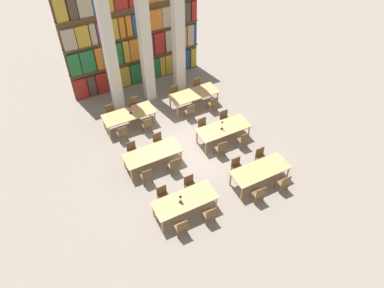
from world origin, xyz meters
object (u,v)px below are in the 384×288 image
Objects in this scene: chair_4 at (259,193)px; chair_22 at (213,103)px; chair_2 at (209,214)px; chair_8 at (146,175)px; chair_14 at (243,139)px; reading_table_5 at (194,95)px; chair_16 at (122,133)px; chair_20 at (190,111)px; reading_table_0 at (185,201)px; pillar_left at (110,53)px; reading_table_2 at (152,154)px; chair_11 at (158,141)px; chair_0 at (181,226)px; chair_17 at (111,113)px; chair_10 at (174,165)px; pillar_right at (178,36)px; chair_21 at (176,93)px; chair_19 at (135,106)px; reading_table_1 at (260,171)px; chair_12 at (220,148)px; chair_6 at (284,182)px; chair_5 at (237,166)px; chair_18 at (147,125)px; chair_1 at (163,195)px; chair_15 at (225,119)px; reading_table_4 at (129,115)px; chair_9 at (132,151)px; chair_23 at (198,86)px; chair_7 at (261,157)px; chair_13 at (203,126)px; desk_lamp_1 at (222,124)px; desk_lamp_0 at (180,198)px; reading_table_3 at (223,129)px; pillar_center at (145,44)px.

chair_4 is 1.00× the size of chair_22.
chair_8 is at bearing 115.84° from chair_2.
chair_14 reaches higher than reading_table_5.
chair_16 and chair_20 have the same top height.
reading_table_0 is at bearing 163.37° from chair_4.
pillar_left reaches higher than reading_table_2.
chair_11 is 3.60m from chair_22.
chair_0 is 3.25m from chair_4.
chair_17 is 4.86m from chair_22.
chair_10 is 4.36m from chair_22.
pillar_right is 6.79× the size of chair_22.
chair_17 is at bearing 100.76° from chair_2.
chair_14 is 1.00× the size of chair_21.
reading_table_1 is at bearing 114.17° from chair_19.
chair_12 is 1.00× the size of chair_14.
chair_16 is at bearing -149.18° from pillar_right.
chair_6 is 6.32m from reading_table_5.
chair_20 is at bearing 35.83° from reading_table_2.
chair_11 and chair_19 have the same top height.
pillar_left reaches higher than chair_21.
chair_5 is at bearing 121.80° from chair_17.
chair_17 and chair_18 have the same top height.
chair_16 is 4.04m from reading_table_5.
chair_10 is (1.02, 1.21, 0.00)m from chair_1.
chair_6 is 1.00× the size of chair_15.
reading_table_4 is at bearing 50.52° from chair_16.
chair_9 is 1.00× the size of chair_23.
chair_20 is (2.15, -1.57, 0.00)m from chair_19.
pillar_left reaches higher than chair_7.
chair_23 is at bearing -113.62° from chair_13.
pillar_right is 6.79× the size of chair_13.
pillar_left is 7.94m from chair_7.
chair_11 is (0.55, -3.62, -2.52)m from pillar_left.
reading_table_4 is at bearing 15.01° from chair_21.
chair_15 is 1.91× the size of desk_lamp_1.
pillar_left is 5.89m from chair_15.
chair_8 is 3.96m from desk_lamp_1.
chair_10 is at bearing -52.37° from reading_table_2.
desk_lamp_0 is 0.16× the size of reading_table_5.
chair_5 is at bearing -102.19° from desk_lamp_1.
reading_table_5 is at bearing 95.88° from chair_6.
pillar_left reaches higher than reading_table_3.
chair_23 reaches higher than reading_table_1.
desk_lamp_0 is 2.78m from reading_table_2.
chair_21 is (3.34, -0.04, 0.00)m from chair_17.
chair_15 is 1.21m from desk_lamp_1.
reading_table_1 is (1.70, -7.17, -2.30)m from pillar_center.
chair_13 is at bearing 127.47° from reading_table_3.
chair_11 is at bearing 82.28° from reading_table_0.
chair_8 is at bearing -127.68° from pillar_right.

